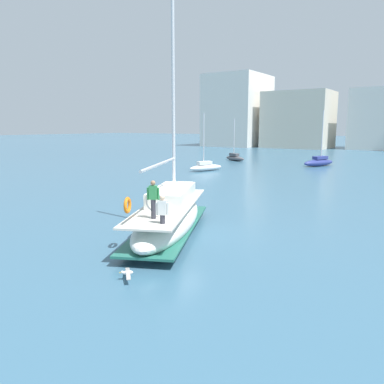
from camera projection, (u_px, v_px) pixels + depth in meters
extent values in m
plane|color=#38607A|center=(175.00, 235.00, 18.54)|extent=(400.00, 400.00, 0.00)
ellipsoid|color=white|center=(169.00, 220.00, 18.50)|extent=(6.15, 9.73, 1.40)
cube|color=#236656|center=(169.00, 227.00, 18.55)|extent=(6.09, 9.57, 0.10)
cube|color=beige|center=(169.00, 205.00, 18.37)|extent=(5.78, 9.22, 0.08)
cube|color=white|center=(172.00, 195.00, 19.01)|extent=(3.31, 4.63, 0.70)
cylinder|color=silver|center=(173.00, 96.00, 18.65)|extent=(0.16, 0.16, 10.32)
cylinder|color=#B7B7BC|center=(160.00, 164.00, 16.37)|extent=(2.49, 5.30, 0.12)
cylinder|color=silver|center=(185.00, 182.00, 22.58)|extent=(0.84, 0.43, 0.06)
torus|color=orange|center=(128.00, 205.00, 15.90)|extent=(0.42, 0.70, 0.70)
cylinder|color=#33333D|center=(153.00, 209.00, 15.50)|extent=(0.20, 0.20, 0.80)
cube|color=#338C4C|center=(153.00, 193.00, 15.38)|extent=(0.37, 0.31, 0.56)
sphere|color=#9E7051|center=(153.00, 183.00, 15.31)|extent=(0.20, 0.20, 0.20)
cylinder|color=#338C4C|center=(148.00, 194.00, 15.42)|extent=(0.09, 0.09, 0.50)
cylinder|color=#338C4C|center=(158.00, 194.00, 15.35)|extent=(0.09, 0.09, 0.50)
cylinder|color=#33333D|center=(163.00, 219.00, 14.75)|extent=(0.20, 0.20, 0.35)
cube|color=white|center=(162.00, 208.00, 14.67)|extent=(0.37, 0.31, 0.56)
sphere|color=beige|center=(162.00, 198.00, 14.60)|extent=(0.20, 0.20, 0.20)
cylinder|color=white|center=(157.00, 209.00, 14.71)|extent=(0.09, 0.09, 0.50)
cylinder|color=white|center=(168.00, 209.00, 14.64)|extent=(0.09, 0.09, 0.50)
torus|color=silver|center=(155.00, 203.00, 15.69)|extent=(0.72, 0.37, 0.76)
ellipsoid|color=navy|center=(319.00, 163.00, 50.09)|extent=(3.34, 5.55, 0.89)
cube|color=navy|center=(320.00, 158.00, 50.13)|extent=(1.63, 2.35, 0.40)
cylinder|color=silver|center=(322.00, 135.00, 49.70)|extent=(0.14, 0.14, 6.32)
ellipsoid|color=white|center=(206.00, 168.00, 44.82)|extent=(2.69, 4.64, 0.74)
cube|color=white|center=(204.00, 163.00, 44.59)|extent=(1.32, 1.95, 0.40)
cylinder|color=silver|center=(204.00, 139.00, 44.06)|extent=(0.12, 0.12, 5.92)
ellipsoid|color=#4C4C51|center=(235.00, 158.00, 57.83)|extent=(4.36, 2.91, 0.71)
cube|color=#4C4C51|center=(234.00, 155.00, 57.92)|extent=(1.86, 1.39, 0.40)
cylinder|color=silver|center=(234.00, 137.00, 57.57)|extent=(0.12, 0.12, 5.61)
ellipsoid|color=silver|center=(128.00, 273.00, 13.07)|extent=(0.38, 0.38, 0.16)
sphere|color=silver|center=(122.00, 272.00, 13.03)|extent=(0.11, 0.11, 0.11)
cone|color=gold|center=(120.00, 273.00, 13.02)|extent=(0.08, 0.08, 0.04)
cube|color=#9E9993|center=(128.00, 275.00, 12.80)|extent=(0.49, 0.48, 0.14)
cube|color=#9E9993|center=(128.00, 269.00, 13.34)|extent=(0.49, 0.48, 0.14)
cube|color=silver|center=(238.00, 111.00, 99.86)|extent=(13.42, 16.02, 18.09)
cube|color=beige|center=(298.00, 120.00, 91.77)|extent=(15.11, 11.77, 13.22)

